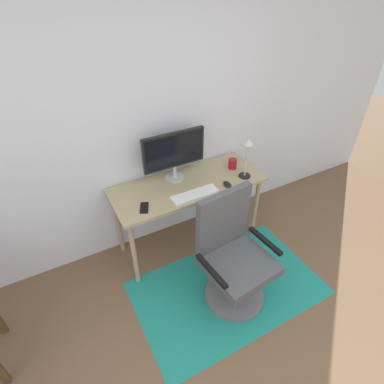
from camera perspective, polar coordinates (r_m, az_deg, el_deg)
name	(u,v)px	position (r m, az deg, el deg)	size (l,w,h in m)	color
wall_back	(158,117)	(2.82, -6.42, 13.66)	(6.00, 0.10, 2.60)	silver
area_rug	(228,288)	(2.97, 6.66, -17.29)	(1.67, 1.02, 0.01)	#1E867A
desk	(189,191)	(2.90, -0.62, 0.23)	(1.44, 0.57, 0.76)	tan
monitor	(174,152)	(2.78, -3.37, 7.47)	(0.60, 0.18, 0.47)	#B2B2B7
keyboard	(195,194)	(2.69, 0.58, -0.45)	(0.43, 0.13, 0.02)	white
computer_mouse	(227,184)	(2.82, 6.59, 1.45)	(0.06, 0.10, 0.03)	black
coffee_cup	(233,164)	(3.07, 7.55, 5.22)	(0.08, 0.08, 0.10)	maroon
cell_phone	(144,208)	(2.59, -8.87, -2.90)	(0.07, 0.14, 0.01)	black
desk_lamp	(248,151)	(2.84, 10.29, 7.47)	(0.11, 0.11, 0.40)	black
office_chair	(233,260)	(2.62, 7.59, -12.38)	(0.63, 0.56, 1.02)	slate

